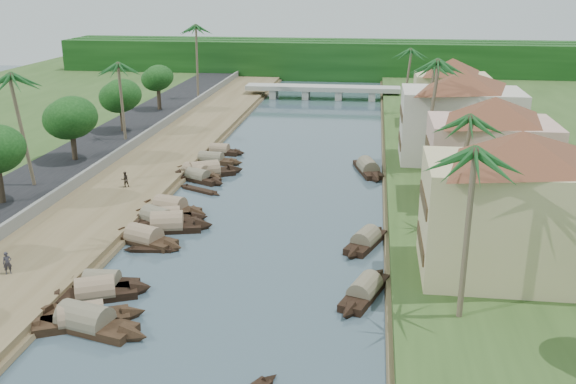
# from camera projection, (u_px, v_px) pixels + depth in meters

# --- Properties ---
(ground) EXTENTS (220.00, 220.00, 0.00)m
(ground) POSITION_uv_depth(u_px,v_px,m) (246.00, 262.00, 49.57)
(ground) COLOR #394C56
(ground) RESTS_ON ground
(left_bank) EXTENTS (10.00, 180.00, 0.80)m
(left_bank) POSITION_uv_depth(u_px,v_px,m) (138.00, 175.00, 70.27)
(left_bank) COLOR brown
(left_bank) RESTS_ON ground
(right_bank) EXTENTS (16.00, 180.00, 1.20)m
(right_bank) POSITION_uv_depth(u_px,v_px,m) (465.00, 186.00, 65.81)
(right_bank) COLOR #2C471C
(right_bank) RESTS_ON ground
(road) EXTENTS (8.00, 180.00, 1.40)m
(road) POSITION_uv_depth(u_px,v_px,m) (65.00, 169.00, 71.25)
(road) COLOR black
(road) RESTS_ON ground
(retaining_wall) EXTENTS (0.40, 180.00, 1.10)m
(retaining_wall) POSITION_uv_depth(u_px,v_px,m) (101.00, 165.00, 70.50)
(retaining_wall) COLOR slate
(retaining_wall) RESTS_ON left_bank
(treeline) EXTENTS (120.00, 14.00, 8.00)m
(treeline) POSITION_uv_depth(u_px,v_px,m) (333.00, 59.00, 142.40)
(treeline) COLOR black
(treeline) RESTS_ON ground
(bridge) EXTENTS (28.00, 4.00, 2.40)m
(bridge) POSITION_uv_depth(u_px,v_px,m) (322.00, 90.00, 116.77)
(bridge) COLOR #9D9E93
(bridge) RESTS_ON ground
(building_near) EXTENTS (14.85, 14.85, 10.20)m
(building_near) POSITION_uv_depth(u_px,v_px,m) (514.00, 203.00, 43.29)
(building_near) COLOR tan
(building_near) RESTS_ON right_bank
(building_mid) EXTENTS (14.11, 14.11, 9.70)m
(building_mid) POSITION_uv_depth(u_px,v_px,m) (490.00, 149.00, 58.30)
(building_mid) COLOR #CFA992
(building_mid) RESTS_ON right_bank
(building_far) EXTENTS (15.59, 15.59, 10.20)m
(building_far) POSITION_uv_depth(u_px,v_px,m) (461.00, 115.00, 71.52)
(building_far) COLOR beige
(building_far) RESTS_ON right_bank
(building_distant) EXTENTS (12.62, 12.62, 9.20)m
(building_distant) POSITION_uv_depth(u_px,v_px,m) (450.00, 91.00, 90.37)
(building_distant) COLOR tan
(building_distant) RESTS_ON right_bank
(sampan_0) EXTENTS (9.61, 4.23, 2.45)m
(sampan_0) POSITION_uv_depth(u_px,v_px,m) (85.00, 322.00, 40.04)
(sampan_0) COLOR black
(sampan_0) RESTS_ON ground
(sampan_1) EXTENTS (7.78, 4.76, 2.29)m
(sampan_1) POSITION_uv_depth(u_px,v_px,m) (96.00, 293.00, 43.77)
(sampan_1) COLOR black
(sampan_1) RESTS_ON ground
(sampan_2) EXTENTS (8.10, 4.95, 2.16)m
(sampan_2) POSITION_uv_depth(u_px,v_px,m) (82.00, 319.00, 40.42)
(sampan_2) COLOR black
(sampan_2) RESTS_ON ground
(sampan_3) EXTENTS (7.11, 1.87, 1.94)m
(sampan_3) POSITION_uv_depth(u_px,v_px,m) (102.00, 283.00, 45.20)
(sampan_3) COLOR black
(sampan_3) RESTS_ON ground
(sampan_4) EXTENTS (8.07, 4.49, 2.26)m
(sampan_4) POSITION_uv_depth(u_px,v_px,m) (144.00, 238.00, 52.99)
(sampan_4) COLOR black
(sampan_4) RESTS_ON ground
(sampan_5) EXTENTS (8.40, 3.92, 2.56)m
(sampan_5) POSITION_uv_depth(u_px,v_px,m) (167.00, 226.00, 55.73)
(sampan_5) COLOR black
(sampan_5) RESTS_ON ground
(sampan_6) EXTENTS (7.56, 5.38, 2.29)m
(sampan_6) POSITION_uv_depth(u_px,v_px,m) (157.00, 220.00, 57.17)
(sampan_6) COLOR black
(sampan_6) RESTS_ON ground
(sampan_7) EXTENTS (7.94, 3.70, 2.09)m
(sampan_7) POSITION_uv_depth(u_px,v_px,m) (165.00, 218.00, 57.53)
(sampan_7) COLOR black
(sampan_7) RESTS_ON ground
(sampan_8) EXTENTS (8.16, 3.81, 2.43)m
(sampan_8) POSITION_uv_depth(u_px,v_px,m) (170.00, 209.00, 59.89)
(sampan_8) COLOR black
(sampan_8) RESTS_ON ground
(sampan_9) EXTENTS (7.22, 4.65, 1.91)m
(sampan_9) POSITION_uv_depth(u_px,v_px,m) (198.00, 177.00, 69.39)
(sampan_9) COLOR black
(sampan_9) RESTS_ON ground
(sampan_10) EXTENTS (7.93, 5.26, 2.22)m
(sampan_10) POSITION_uv_depth(u_px,v_px,m) (196.00, 173.00, 70.76)
(sampan_10) COLOR black
(sampan_10) RESTS_ON ground
(sampan_11) EXTENTS (8.98, 6.19, 2.57)m
(sampan_11) POSITION_uv_depth(u_px,v_px,m) (205.00, 172.00, 71.13)
(sampan_11) COLOR black
(sampan_11) RESTS_ON ground
(sampan_12) EXTENTS (8.34, 2.62, 1.99)m
(sampan_12) POSITION_uv_depth(u_px,v_px,m) (211.00, 160.00, 76.17)
(sampan_12) COLOR black
(sampan_12) RESTS_ON ground
(sampan_13) EXTENTS (6.88, 2.08, 1.90)m
(sampan_13) POSITION_uv_depth(u_px,v_px,m) (220.00, 151.00, 80.11)
(sampan_13) COLOR black
(sampan_13) RESTS_ON ground
(sampan_14) EXTENTS (4.11, 8.26, 2.02)m
(sampan_14) POSITION_uv_depth(u_px,v_px,m) (365.00, 291.00, 44.07)
(sampan_14) COLOR black
(sampan_14) RESTS_ON ground
(sampan_15) EXTENTS (4.16, 7.64, 2.06)m
(sampan_15) POSITION_uv_depth(u_px,v_px,m) (366.00, 241.00, 52.53)
(sampan_15) COLOR black
(sampan_15) RESTS_ON ground
(sampan_16) EXTENTS (4.13, 9.53, 2.28)m
(sampan_16) POSITION_uv_depth(u_px,v_px,m) (368.00, 169.00, 72.59)
(sampan_16) COLOR black
(sampan_16) RESTS_ON ground
(canoe_1) EXTENTS (4.65, 1.21, 0.74)m
(canoe_1) POSITION_uv_depth(u_px,v_px,m) (151.00, 250.00, 51.49)
(canoe_1) COLOR black
(canoe_1) RESTS_ON ground
(canoe_2) EXTENTS (5.32, 3.25, 0.81)m
(canoe_2) POSITION_uv_depth(u_px,v_px,m) (200.00, 190.00, 66.10)
(canoe_2) COLOR black
(canoe_2) RESTS_ON ground
(palm_0) EXTENTS (3.20, 3.20, 11.97)m
(palm_0) POSITION_uv_depth(u_px,v_px,m) (474.00, 155.00, 35.99)
(palm_0) COLOR brown
(palm_0) RESTS_ON ground
(palm_1) EXTENTS (3.20, 3.20, 10.84)m
(palm_1) POSITION_uv_depth(u_px,v_px,m) (459.00, 120.00, 50.19)
(palm_1) COLOR brown
(palm_1) RESTS_ON ground
(palm_2) EXTENTS (3.20, 3.20, 13.27)m
(palm_2) POSITION_uv_depth(u_px,v_px,m) (432.00, 64.00, 64.96)
(palm_2) COLOR brown
(palm_2) RESTS_ON ground
(palm_3) EXTENTS (3.20, 3.20, 11.04)m
(palm_3) POSITION_uv_depth(u_px,v_px,m) (429.00, 66.00, 79.96)
(palm_3) COLOR brown
(palm_3) RESTS_ON ground
(palm_5) EXTENTS (3.20, 3.20, 12.35)m
(palm_5) POSITION_uv_depth(u_px,v_px,m) (18.00, 78.00, 60.31)
(palm_5) COLOR brown
(palm_5) RESTS_ON ground
(palm_6) EXTENTS (3.20, 3.20, 11.02)m
(palm_6) POSITION_uv_depth(u_px,v_px,m) (119.00, 66.00, 78.99)
(palm_6) COLOR brown
(palm_6) RESTS_ON ground
(palm_7) EXTENTS (3.20, 3.20, 11.13)m
(palm_7) POSITION_uv_depth(u_px,v_px,m) (407.00, 51.00, 95.97)
(palm_7) COLOR brown
(palm_7) RESTS_ON ground
(palm_8) EXTENTS (3.20, 3.20, 13.66)m
(palm_8) POSITION_uv_depth(u_px,v_px,m) (195.00, 28.00, 106.13)
(palm_8) COLOR brown
(palm_8) RESTS_ON ground
(tree_3) EXTENTS (5.50, 5.50, 7.03)m
(tree_3) POSITION_uv_depth(u_px,v_px,m) (71.00, 118.00, 71.17)
(tree_3) COLOR #3F3224
(tree_3) RESTS_ON ground
(tree_4) EXTENTS (5.05, 5.05, 6.79)m
(tree_4) POSITION_uv_depth(u_px,v_px,m) (121.00, 96.00, 84.97)
(tree_4) COLOR #3F3224
(tree_4) RESTS_ON ground
(tree_5) EXTENTS (4.44, 4.44, 6.72)m
(tree_5) POSITION_uv_depth(u_px,v_px,m) (158.00, 79.00, 99.21)
(tree_5) COLOR #3F3224
(tree_5) RESTS_ON ground
(tree_6) EXTENTS (4.23, 4.23, 7.56)m
(tree_6) POSITION_uv_depth(u_px,v_px,m) (502.00, 106.00, 74.05)
(tree_6) COLOR #3F3224
(tree_6) RESTS_ON ground
(person_near) EXTENTS (0.72, 0.67, 1.66)m
(person_near) POSITION_uv_depth(u_px,v_px,m) (7.00, 263.00, 45.51)
(person_near) COLOR #2C2A33
(person_near) RESTS_ON left_bank
(person_far) EXTENTS (0.99, 0.97, 1.60)m
(person_far) POSITION_uv_depth(u_px,v_px,m) (125.00, 179.00, 64.70)
(person_far) COLOR #322923
(person_far) RESTS_ON left_bank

